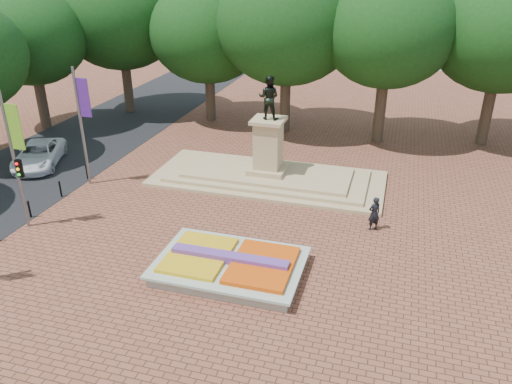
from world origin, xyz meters
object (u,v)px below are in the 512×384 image
at_px(monument, 268,167).
at_px(pedestrian, 374,214).
at_px(van, 39,155).
at_px(flower_bed, 230,265).

relative_size(monument, pedestrian, 7.81).
bearing_deg(pedestrian, van, -42.68).
bearing_deg(flower_bed, pedestrian, 44.82).
xyz_separation_m(flower_bed, monument, (-1.03, 10.00, 0.50)).
xyz_separation_m(monument, van, (-14.98, -1.89, -0.14)).
bearing_deg(monument, flower_bed, -84.13).
xyz_separation_m(van, pedestrian, (21.63, -2.52, 0.15)).
height_order(flower_bed, monument, monument).
relative_size(flower_bed, van, 1.17).
bearing_deg(pedestrian, flower_bed, 8.79).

